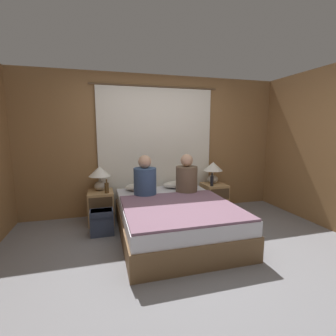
{
  "coord_description": "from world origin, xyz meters",
  "views": [
    {
      "loc": [
        -0.99,
        -2.66,
        1.53
      ],
      "look_at": [
        0.0,
        0.91,
        0.95
      ],
      "focal_mm": 26.0,
      "sensor_mm": 36.0,
      "label": 1
    }
  ],
  "objects_px": {
    "nightstand_right": "(214,198)",
    "person_right_in_bed": "(187,177)",
    "bed": "(174,218)",
    "backpack_on_floor": "(102,221)",
    "person_left_in_bed": "(145,179)",
    "pillow_left": "(141,187)",
    "pillow_right": "(178,184)",
    "nightstand_left": "(101,207)",
    "beer_bottle_on_right_stand": "(212,181)",
    "lamp_left": "(100,175)",
    "beer_bottle_on_left_stand": "(107,188)",
    "lamp_right": "(213,169)"
  },
  "relations": [
    {
      "from": "nightstand_right",
      "to": "person_right_in_bed",
      "type": "height_order",
      "value": "person_right_in_bed"
    },
    {
      "from": "bed",
      "to": "backpack_on_floor",
      "type": "distance_m",
      "value": 1.05
    },
    {
      "from": "person_right_in_bed",
      "to": "backpack_on_floor",
      "type": "bearing_deg",
      "value": -172.78
    },
    {
      "from": "person_left_in_bed",
      "to": "backpack_on_floor",
      "type": "height_order",
      "value": "person_left_in_bed"
    },
    {
      "from": "pillow_left",
      "to": "pillow_right",
      "type": "height_order",
      "value": "same"
    },
    {
      "from": "nightstand_right",
      "to": "person_left_in_bed",
      "type": "xyz_separation_m",
      "value": [
        -1.36,
        -0.32,
        0.49
      ]
    },
    {
      "from": "pillow_right",
      "to": "person_right_in_bed",
      "type": "xyz_separation_m",
      "value": [
        0.02,
        -0.38,
        0.2
      ]
    },
    {
      "from": "nightstand_right",
      "to": "backpack_on_floor",
      "type": "height_order",
      "value": "nightstand_right"
    },
    {
      "from": "nightstand_left",
      "to": "backpack_on_floor",
      "type": "height_order",
      "value": "nightstand_left"
    },
    {
      "from": "person_left_in_bed",
      "to": "backpack_on_floor",
      "type": "xyz_separation_m",
      "value": [
        -0.68,
        -0.17,
        -0.55
      ]
    },
    {
      "from": "pillow_right",
      "to": "beer_bottle_on_right_stand",
      "type": "distance_m",
      "value": 0.6
    },
    {
      "from": "nightstand_left",
      "to": "nightstand_right",
      "type": "relative_size",
      "value": 1.0
    },
    {
      "from": "lamp_left",
      "to": "beer_bottle_on_right_stand",
      "type": "bearing_deg",
      "value": -6.11
    },
    {
      "from": "nightstand_left",
      "to": "person_left_in_bed",
      "type": "distance_m",
      "value": 0.9
    },
    {
      "from": "bed",
      "to": "beer_bottle_on_left_stand",
      "type": "bearing_deg",
      "value": 145.57
    },
    {
      "from": "person_left_in_bed",
      "to": "lamp_right",
      "type": "bearing_deg",
      "value": 16.26
    },
    {
      "from": "nightstand_right",
      "to": "lamp_left",
      "type": "distance_m",
      "value": 2.12
    },
    {
      "from": "pillow_right",
      "to": "beer_bottle_on_right_stand",
      "type": "height_order",
      "value": "beer_bottle_on_right_stand"
    },
    {
      "from": "lamp_left",
      "to": "pillow_right",
      "type": "bearing_deg",
      "value": -0.67
    },
    {
      "from": "lamp_right",
      "to": "nightstand_right",
      "type": "bearing_deg",
      "value": -90.0
    },
    {
      "from": "lamp_right",
      "to": "beer_bottle_on_left_stand",
      "type": "xyz_separation_m",
      "value": [
        -1.95,
        -0.21,
        -0.18
      ]
    },
    {
      "from": "bed",
      "to": "person_right_in_bed",
      "type": "bearing_deg",
      "value": 51.3
    },
    {
      "from": "beer_bottle_on_left_stand",
      "to": "beer_bottle_on_right_stand",
      "type": "bearing_deg",
      "value": 0.0
    },
    {
      "from": "lamp_right",
      "to": "beer_bottle_on_left_stand",
      "type": "height_order",
      "value": "lamp_right"
    },
    {
      "from": "person_right_in_bed",
      "to": "beer_bottle_on_left_stand",
      "type": "xyz_separation_m",
      "value": [
        -1.28,
        0.19,
        -0.14
      ]
    },
    {
      "from": "nightstand_right",
      "to": "pillow_left",
      "type": "height_order",
      "value": "pillow_left"
    },
    {
      "from": "lamp_left",
      "to": "beer_bottle_on_left_stand",
      "type": "distance_m",
      "value": 0.29
    },
    {
      "from": "nightstand_right",
      "to": "beer_bottle_on_left_stand",
      "type": "xyz_separation_m",
      "value": [
        -1.95,
        -0.13,
        0.35
      ]
    },
    {
      "from": "person_left_in_bed",
      "to": "person_right_in_bed",
      "type": "bearing_deg",
      "value": 0.0
    },
    {
      "from": "nightstand_left",
      "to": "nightstand_right",
      "type": "distance_m",
      "value": 2.05
    },
    {
      "from": "bed",
      "to": "pillow_right",
      "type": "relative_size",
      "value": 3.69
    },
    {
      "from": "nightstand_left",
      "to": "person_right_in_bed",
      "type": "xyz_separation_m",
      "value": [
        1.38,
        -0.32,
        0.49
      ]
    },
    {
      "from": "person_left_in_bed",
      "to": "person_right_in_bed",
      "type": "xyz_separation_m",
      "value": [
        0.69,
        0.0,
        -0.0
      ]
    },
    {
      "from": "lamp_right",
      "to": "beer_bottle_on_right_stand",
      "type": "relative_size",
      "value": 1.72
    },
    {
      "from": "pillow_left",
      "to": "backpack_on_floor",
      "type": "distance_m",
      "value": 0.94
    },
    {
      "from": "bed",
      "to": "nightstand_right",
      "type": "relative_size",
      "value": 3.9
    },
    {
      "from": "beer_bottle_on_right_stand",
      "to": "person_left_in_bed",
      "type": "bearing_deg",
      "value": -171.29
    },
    {
      "from": "bed",
      "to": "person_left_in_bed",
      "type": "bearing_deg",
      "value": 127.43
    },
    {
      "from": "lamp_left",
      "to": "pillow_right",
      "type": "xyz_separation_m",
      "value": [
        1.36,
        -0.02,
        -0.24
      ]
    },
    {
      "from": "lamp_right",
      "to": "beer_bottle_on_right_stand",
      "type": "xyz_separation_m",
      "value": [
        -0.12,
        -0.21,
        -0.17
      ]
    },
    {
      "from": "nightstand_left",
      "to": "nightstand_right",
      "type": "height_order",
      "value": "same"
    },
    {
      "from": "beer_bottle_on_right_stand",
      "to": "backpack_on_floor",
      "type": "bearing_deg",
      "value": -169.27
    },
    {
      "from": "beer_bottle_on_right_stand",
      "to": "backpack_on_floor",
      "type": "xyz_separation_m",
      "value": [
        -1.92,
        -0.36,
        -0.41
      ]
    },
    {
      "from": "nightstand_left",
      "to": "beer_bottle_on_left_stand",
      "type": "relative_size",
      "value": 2.38
    },
    {
      "from": "pillow_left",
      "to": "pillow_right",
      "type": "xyz_separation_m",
      "value": [
        0.68,
        0.0,
        0.0
      ]
    },
    {
      "from": "lamp_left",
      "to": "lamp_right",
      "type": "distance_m",
      "value": 2.05
    },
    {
      "from": "person_left_in_bed",
      "to": "nightstand_left",
      "type": "bearing_deg",
      "value": 154.74
    },
    {
      "from": "pillow_left",
      "to": "beer_bottle_on_left_stand",
      "type": "distance_m",
      "value": 0.62
    },
    {
      "from": "pillow_right",
      "to": "person_left_in_bed",
      "type": "bearing_deg",
      "value": -150.59
    },
    {
      "from": "lamp_left",
      "to": "pillow_right",
      "type": "distance_m",
      "value": 1.38
    }
  ]
}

